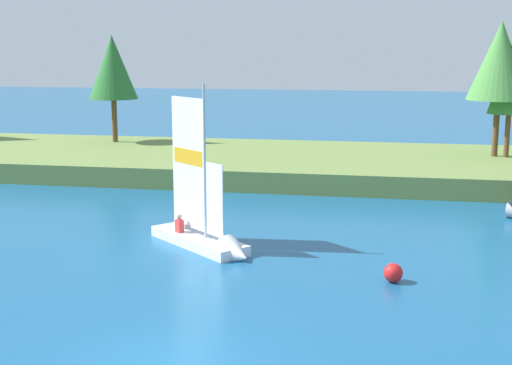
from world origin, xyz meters
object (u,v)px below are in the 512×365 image
sailboat (211,237)px  shoreline_tree_midleft (113,67)px  channel_buoy (393,273)px  shoreline_tree_midright (511,78)px  shoreline_tree_centre (500,61)px

sailboat → shoreline_tree_midleft: bearing=161.0°
sailboat → channel_buoy: size_ratio=10.56×
shoreline_tree_midleft → channel_buoy: bearing=-51.0°
shoreline_tree_midright → sailboat: (-11.88, -16.55, -4.70)m
shoreline_tree_midleft → shoreline_tree_midright: shoreline_tree_midleft is taller
shoreline_tree_centre → channel_buoy: 20.57m
sailboat → shoreline_tree_centre: bearing=96.8°
shoreline_tree_midright → sailboat: bearing=-125.7°
shoreline_tree_midleft → shoreline_tree_midright: (22.65, -1.97, -0.37)m
shoreline_tree_midleft → channel_buoy: (16.83, -20.76, -5.25)m
shoreline_tree_midleft → sailboat: 22.02m
shoreline_tree_midright → sailboat: size_ratio=1.02×
shoreline_tree_midleft → sailboat: (10.78, -18.52, -5.07)m
shoreline_tree_centre → sailboat: shoreline_tree_centre is taller
sailboat → channel_buoy: sailboat is taller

